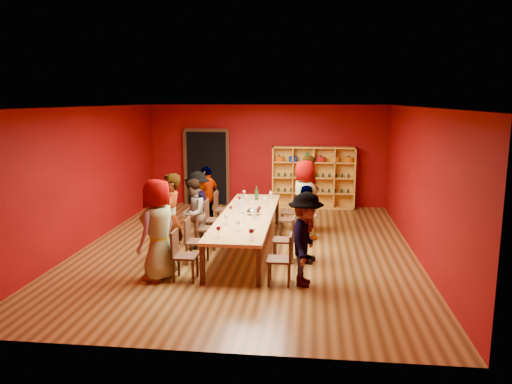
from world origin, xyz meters
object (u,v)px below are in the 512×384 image
at_px(chair_person_left_4, 220,207).
at_px(person_left_4, 208,196).
at_px(chair_person_left_0, 181,253).
at_px(chair_person_left_3, 211,217).
at_px(person_left_1, 171,219).
at_px(person_left_0, 158,230).
at_px(chair_person_right_3, 291,217).
at_px(shelving_unit, 313,174).
at_px(person_right_4, 310,193).
at_px(chair_person_right_1, 288,237).
at_px(person_right_3, 304,200).
at_px(person_right_1, 305,224).
at_px(person_left_2, 193,214).
at_px(chair_person_left_1, 193,238).
at_px(person_left_3, 197,205).
at_px(wine_bottle, 257,195).
at_px(tasting_table, 247,217).
at_px(person_right_0, 305,239).
at_px(chair_person_left_2, 204,226).
at_px(chair_person_right_0, 284,256).
at_px(spittoon_bowl, 253,211).
at_px(chair_person_right_4, 293,210).

distance_m(chair_person_left_4, person_left_4, 0.42).
relative_size(chair_person_left_0, chair_person_left_3, 1.00).
relative_size(person_left_1, chair_person_left_4, 1.98).
bearing_deg(person_left_0, chair_person_right_3, 163.04).
distance_m(shelving_unit, chair_person_right_3, 3.47).
relative_size(person_left_0, person_right_4, 0.98).
distance_m(chair_person_right_1, person_right_4, 2.51).
bearing_deg(person_right_3, person_right_4, -32.03).
xyz_separation_m(person_right_1, chair_person_right_3, (-0.34, 1.69, -0.27)).
xyz_separation_m(person_left_0, person_left_2, (0.15, 1.92, -0.15)).
bearing_deg(person_left_1, chair_person_left_0, 14.84).
relative_size(chair_person_left_1, person_left_3, 0.58).
bearing_deg(chair_person_left_1, person_left_3, 100.23).
bearing_deg(wine_bottle, shelving_unit, 63.89).
bearing_deg(person_left_4, tasting_table, 58.39).
distance_m(person_right_0, person_right_1, 1.22).
bearing_deg(chair_person_left_1, wine_bottle, 70.26).
bearing_deg(shelving_unit, person_right_3, -93.34).
relative_size(chair_person_left_2, person_right_1, 0.58).
bearing_deg(chair_person_left_2, person_right_3, 25.31).
xyz_separation_m(shelving_unit, person_left_3, (-2.63, -3.63, -0.21)).
bearing_deg(chair_person_left_2, chair_person_right_0, -46.49).
bearing_deg(tasting_table, person_left_1, -140.81).
bearing_deg(chair_person_right_1, chair_person_left_0, -146.11).
bearing_deg(chair_person_right_0, person_left_1, 158.05).
distance_m(person_left_2, person_right_1, 2.51).
relative_size(chair_person_left_4, spittoon_bowl, 3.05).
relative_size(chair_person_left_2, chair_person_right_3, 1.00).
bearing_deg(chair_person_right_1, chair_person_right_0, -90.00).
distance_m(tasting_table, chair_person_right_3, 1.31).
bearing_deg(chair_person_left_3, person_right_4, 23.90).
xyz_separation_m(chair_person_right_4, spittoon_bowl, (-0.77, -1.68, 0.32)).
bearing_deg(chair_person_right_4, chair_person_right_0, -90.00).
bearing_deg(person_left_2, tasting_table, 94.02).
bearing_deg(person_right_0, spittoon_bowl, 36.48).
distance_m(chair_person_left_0, chair_person_right_1, 2.19).
bearing_deg(person_left_4, person_left_1, 21.86).
bearing_deg(person_left_0, person_left_4, -160.83).
xyz_separation_m(person_left_0, person_right_3, (2.51, 2.91, 0.00)).
bearing_deg(chair_person_left_1, chair_person_left_0, -90.00).
bearing_deg(chair_person_left_1, person_right_4, 51.19).
relative_size(chair_person_right_0, spittoon_bowl, 3.05).
height_order(chair_person_left_0, person_left_2, person_left_2).
bearing_deg(person_left_4, person_left_2, 26.27).
xyz_separation_m(chair_person_right_0, person_right_1, (0.34, 1.22, 0.27)).
relative_size(person_left_4, wine_bottle, 4.45).
xyz_separation_m(person_left_1, chair_person_right_4, (2.25, 2.76, -0.38)).
xyz_separation_m(chair_person_right_3, person_right_4, (0.40, 0.75, 0.42)).
bearing_deg(tasting_table, person_left_3, 150.96).
distance_m(person_left_2, chair_person_left_4, 1.92).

